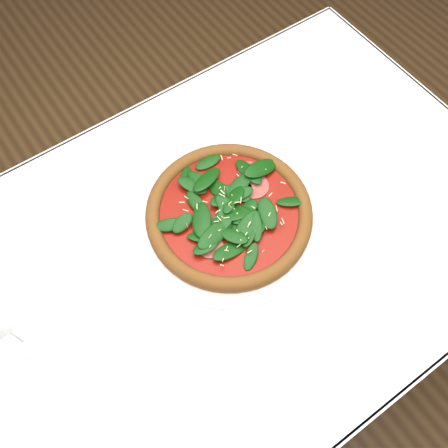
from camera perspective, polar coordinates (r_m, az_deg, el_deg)
ground at (r=1.68m, az=0.38°, el=-13.26°), size 6.00×6.00×0.00m
dining_table at (r=1.06m, az=0.59°, el=-4.26°), size 1.21×0.81×0.75m
plate at (r=0.99m, az=0.57°, el=0.81°), size 0.38×0.38×0.02m
pizza at (r=0.97m, az=0.58°, el=1.43°), size 0.43×0.43×0.04m
saucer_far at (r=1.16m, az=9.09°, el=12.59°), size 0.12×0.12×0.01m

